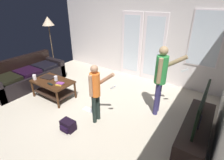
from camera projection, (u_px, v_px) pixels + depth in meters
name	position (u px, v px, depth m)	size (l,w,h in m)	color
ground_plane	(80.00, 111.00, 3.96)	(5.44, 5.09, 0.02)	beige
wall_back_with_doors	(136.00, 37.00, 5.24)	(5.44, 0.09, 2.62)	silver
leather_couch	(27.00, 76.00, 5.00)	(0.88, 2.04, 0.80)	black
coffee_table	(53.00, 85.00, 4.35)	(1.03, 0.63, 0.47)	#3E2312
tv_stand	(195.00, 132.00, 3.04)	(0.43, 1.55, 0.41)	#2D201C
flat_screen_tv	(202.00, 108.00, 2.82)	(0.08, 1.17, 0.59)	black
person_adult	(161.00, 75.00, 3.51)	(0.59, 0.47, 1.52)	navy
person_child	(96.00, 89.00, 3.32)	(0.48, 0.35, 1.24)	#1E2925
floor_lamp	(48.00, 24.00, 5.50)	(0.38, 0.38, 1.82)	#3D362A
backpack	(68.00, 125.00, 3.34)	(0.28, 0.22, 0.20)	black
loose_keyboard	(91.00, 111.00, 3.92)	(0.44, 0.13, 0.02)	white
laptop_closed	(48.00, 77.00, 4.48)	(0.35, 0.26, 0.02)	black
cup_near_edge	(56.00, 78.00, 4.29)	(0.08, 0.08, 0.12)	white
cup_by_laptop	(34.00, 77.00, 4.34)	(0.09, 0.09, 0.13)	white
tv_remote_black	(50.00, 84.00, 4.11)	(0.17, 0.05, 0.02)	black
book_stack	(60.00, 84.00, 4.10)	(0.20, 0.19, 0.05)	gold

